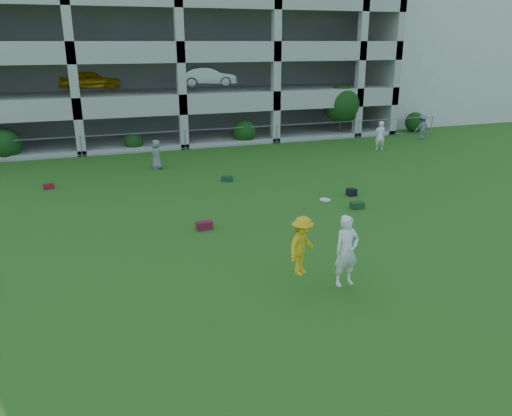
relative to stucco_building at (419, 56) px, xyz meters
name	(u,v)px	position (x,y,z in m)	size (l,w,h in m)	color
ground	(325,287)	(-23.00, -28.00, -5.00)	(100.00, 100.00, 0.00)	#235114
stucco_building	(419,56)	(0.00, 0.00, 0.00)	(16.00, 14.00, 10.00)	beige
bystander_c	(156,154)	(-25.35, -13.33, -4.24)	(0.75, 0.49, 1.53)	slate
bystander_e	(380,136)	(-11.89, -13.06, -4.12)	(0.64, 0.42, 1.77)	white
bystander_f	(422,127)	(-7.28, -10.90, -4.18)	(1.06, 0.61, 1.65)	slate
bag_red_a	(204,225)	(-25.08, -22.69, -4.86)	(0.55, 0.30, 0.28)	maroon
bag_green_c	(357,205)	(-18.81, -22.42, -4.87)	(0.50, 0.35, 0.26)	#133516
crate_d	(351,192)	(-18.16, -20.82, -4.85)	(0.35, 0.35, 0.30)	black
bag_red_f	(49,186)	(-30.51, -15.46, -4.88)	(0.45, 0.28, 0.24)	#601610
bag_green_g	(227,179)	(-22.59, -16.86, -4.88)	(0.50, 0.30, 0.25)	#12321D
frisbee_contest	(319,248)	(-23.30, -28.13, -3.76)	(2.00, 1.26, 2.32)	yellow
parking_garage	(158,45)	(-23.00, -0.30, 1.01)	(30.00, 14.00, 12.00)	#9E998C
fence	(185,140)	(-23.00, -9.00, -4.39)	(36.06, 0.06, 1.20)	gray
shrub_row	(253,119)	(-18.41, -8.30, -3.49)	(34.38, 2.52, 3.50)	#163D11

